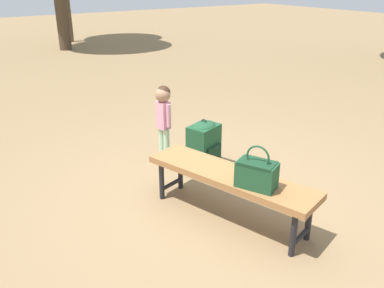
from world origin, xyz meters
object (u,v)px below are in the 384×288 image
park_bench (230,179)px  handbag (257,173)px  backpack_large (204,144)px  child_standing (163,111)px

park_bench → handbag: (-0.31, -0.02, 0.18)m
handbag → backpack_large: (1.29, -0.41, -0.29)m
park_bench → backpack_large: size_ratio=2.84×
park_bench → handbag: bearing=-177.2°
handbag → child_standing: bearing=-5.7°
handbag → child_standing: size_ratio=0.41×
child_standing → backpack_large: 0.62m
park_bench → child_standing: child_standing is taller
child_standing → backpack_large: bearing=-153.9°
park_bench → backpack_large: 1.07m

